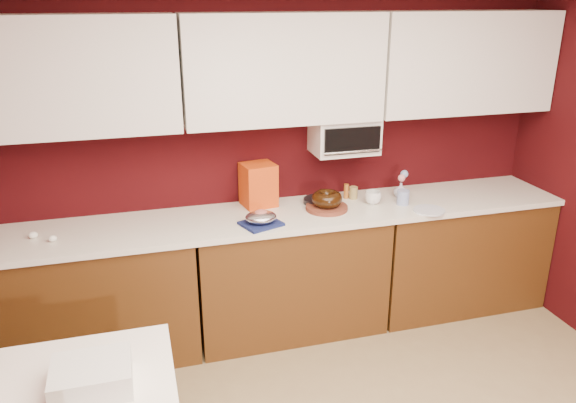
% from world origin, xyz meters
% --- Properties ---
extents(wall_back, '(4.00, 0.02, 2.50)m').
position_xyz_m(wall_back, '(0.00, 2.25, 1.25)').
color(wall_back, '#360709').
rests_on(wall_back, floor).
extents(base_cabinet_left, '(1.31, 0.58, 0.86)m').
position_xyz_m(base_cabinet_left, '(-1.33, 1.94, 0.43)').
color(base_cabinet_left, '#502D10').
rests_on(base_cabinet_left, floor).
extents(base_cabinet_center, '(1.31, 0.58, 0.86)m').
position_xyz_m(base_cabinet_center, '(0.00, 1.94, 0.43)').
color(base_cabinet_center, '#502D10').
rests_on(base_cabinet_center, floor).
extents(base_cabinet_right, '(1.31, 0.58, 0.86)m').
position_xyz_m(base_cabinet_right, '(1.33, 1.94, 0.43)').
color(base_cabinet_right, '#502D10').
rests_on(base_cabinet_right, floor).
extents(countertop, '(4.00, 0.62, 0.04)m').
position_xyz_m(countertop, '(0.00, 1.94, 0.88)').
color(countertop, silver).
rests_on(countertop, base_cabinet_center).
extents(upper_cabinet_left, '(1.31, 0.33, 0.70)m').
position_xyz_m(upper_cabinet_left, '(-1.33, 2.08, 1.85)').
color(upper_cabinet_left, white).
rests_on(upper_cabinet_left, wall_back).
extents(upper_cabinet_center, '(1.31, 0.33, 0.70)m').
position_xyz_m(upper_cabinet_center, '(0.00, 2.08, 1.85)').
color(upper_cabinet_center, white).
rests_on(upper_cabinet_center, wall_back).
extents(upper_cabinet_right, '(1.31, 0.33, 0.70)m').
position_xyz_m(upper_cabinet_right, '(1.33, 2.08, 1.85)').
color(upper_cabinet_right, white).
rests_on(upper_cabinet_right, wall_back).
extents(toaster_oven, '(0.45, 0.30, 0.25)m').
position_xyz_m(toaster_oven, '(0.45, 2.10, 1.38)').
color(toaster_oven, white).
rests_on(toaster_oven, upper_cabinet_center).
extents(toaster_oven_door, '(0.40, 0.02, 0.18)m').
position_xyz_m(toaster_oven_door, '(0.45, 1.94, 1.38)').
color(toaster_oven_door, black).
rests_on(toaster_oven_door, toaster_oven).
extents(toaster_oven_handle, '(0.42, 0.02, 0.02)m').
position_xyz_m(toaster_oven_handle, '(0.45, 1.93, 1.30)').
color(toaster_oven_handle, silver).
rests_on(toaster_oven_handle, toaster_oven).
extents(cake_base, '(0.31, 0.31, 0.03)m').
position_xyz_m(cake_base, '(0.27, 1.93, 0.91)').
color(cake_base, brown).
rests_on(cake_base, countertop).
extents(bundt_cake, '(0.24, 0.24, 0.09)m').
position_xyz_m(bundt_cake, '(0.27, 1.93, 0.98)').
color(bundt_cake, black).
rests_on(bundt_cake, cake_base).
extents(navy_towel, '(0.30, 0.27, 0.02)m').
position_xyz_m(navy_towel, '(-0.23, 1.78, 0.91)').
color(navy_towel, '#151E50').
rests_on(navy_towel, countertop).
extents(foil_ham_nest, '(0.24, 0.22, 0.08)m').
position_xyz_m(foil_ham_nest, '(-0.23, 1.78, 0.96)').
color(foil_ham_nest, silver).
rests_on(foil_ham_nest, navy_towel).
extents(roasted_ham, '(0.11, 0.10, 0.06)m').
position_xyz_m(roasted_ham, '(-0.23, 1.78, 0.98)').
color(roasted_ham, '#B96154').
rests_on(roasted_ham, foil_ham_nest).
extents(pandoro_box, '(0.25, 0.24, 0.30)m').
position_xyz_m(pandoro_box, '(-0.17, 2.14, 1.05)').
color(pandoro_box, '#B9210C').
rests_on(pandoro_box, countertop).
extents(dark_pan, '(0.26, 0.26, 0.04)m').
position_xyz_m(dark_pan, '(0.25, 2.06, 0.92)').
color(dark_pan, black).
rests_on(dark_pan, countertop).
extents(coffee_mug, '(0.14, 0.14, 0.11)m').
position_xyz_m(coffee_mug, '(0.63, 1.95, 0.96)').
color(coffee_mug, white).
rests_on(coffee_mug, countertop).
extents(blue_jar, '(0.09, 0.09, 0.10)m').
position_xyz_m(blue_jar, '(0.83, 1.88, 0.95)').
color(blue_jar, navy).
rests_on(blue_jar, countertop).
extents(flower_vase, '(0.11, 0.11, 0.12)m').
position_xyz_m(flower_vase, '(0.88, 2.02, 0.96)').
color(flower_vase, '#B4B6CC').
rests_on(flower_vase, countertop).
extents(flower_pink, '(0.05, 0.05, 0.05)m').
position_xyz_m(flower_pink, '(0.88, 2.02, 1.05)').
color(flower_pink, pink).
rests_on(flower_pink, flower_vase).
extents(flower_blue, '(0.06, 0.06, 0.06)m').
position_xyz_m(flower_blue, '(0.91, 2.04, 1.07)').
color(flower_blue, '#7C97C6').
rests_on(flower_blue, flower_vase).
extents(china_plate, '(0.27, 0.27, 0.01)m').
position_xyz_m(china_plate, '(0.94, 1.71, 0.91)').
color(china_plate, white).
rests_on(china_plate, countertop).
extents(amber_bottle, '(0.04, 0.04, 0.11)m').
position_xyz_m(amber_bottle, '(0.48, 2.11, 0.95)').
color(amber_bottle, '#9A551C').
rests_on(amber_bottle, countertop).
extents(paper_cup, '(0.08, 0.08, 0.09)m').
position_xyz_m(paper_cup, '(0.53, 2.08, 0.95)').
color(paper_cup, olive).
rests_on(paper_cup, countertop).
extents(egg_left, '(0.07, 0.06, 0.04)m').
position_xyz_m(egg_left, '(-1.63, 1.95, 0.92)').
color(egg_left, white).
rests_on(egg_left, countertop).
extents(egg_right, '(0.06, 0.06, 0.04)m').
position_xyz_m(egg_right, '(-1.51, 1.86, 0.92)').
color(egg_right, white).
rests_on(egg_right, countertop).
extents(newspaper_stack, '(0.33, 0.27, 0.11)m').
position_xyz_m(newspaper_stack, '(-1.24, 0.59, 0.81)').
color(newspaper_stack, white).
rests_on(newspaper_stack, dining_table).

